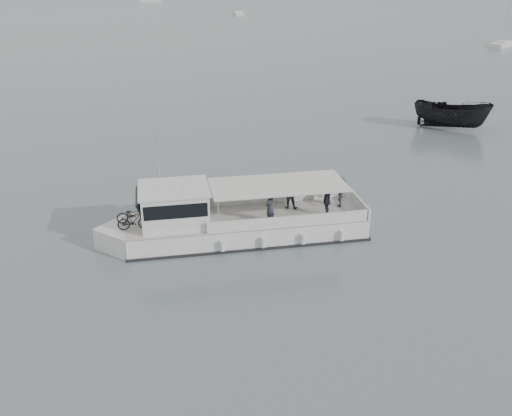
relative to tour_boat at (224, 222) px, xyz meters
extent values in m
plane|color=#566266|center=(-4.65, 2.97, -0.97)|extent=(1400.00, 1400.00, 0.00)
cube|color=white|center=(1.23, -0.10, -0.51)|extent=(12.62, 4.29, 1.34)
cube|color=white|center=(-4.94, 0.40, -0.51)|extent=(3.35, 3.35, 1.34)
cube|color=beige|center=(1.23, -0.10, 0.16)|extent=(12.62, 4.29, 0.06)
cube|color=black|center=(1.23, -0.10, -0.92)|extent=(12.83, 4.43, 0.19)
cube|color=white|center=(3.21, 1.33, 0.47)|extent=(8.24, 0.77, 0.62)
cube|color=white|center=(2.96, -1.84, 0.47)|extent=(8.24, 0.77, 0.62)
cube|color=white|center=(7.36, -0.60, 0.47)|extent=(0.37, 3.30, 0.62)
cube|color=white|center=(-2.47, 0.20, 1.09)|extent=(3.52, 3.05, 1.86)
cube|color=black|center=(-4.07, 0.33, 1.25)|extent=(0.79, 2.62, 1.20)
cube|color=black|center=(-2.47, 0.20, 1.40)|extent=(3.32, 3.07, 0.72)
cube|color=white|center=(-2.47, 0.20, 2.07)|extent=(3.74, 3.27, 0.10)
cube|color=silver|center=(2.88, -0.23, 1.87)|extent=(7.25, 3.65, 0.08)
cylinder|color=silver|center=(-0.53, -1.41, 1.01)|extent=(0.07, 0.07, 1.70)
cylinder|color=silver|center=(-0.30, 1.47, 1.01)|extent=(0.07, 0.07, 1.70)
cylinder|color=silver|center=(6.06, -1.94, 1.01)|extent=(0.07, 0.07, 1.70)
cylinder|color=silver|center=(6.29, 0.94, 1.01)|extent=(0.07, 0.07, 1.70)
cylinder|color=silver|center=(-3.02, 1.17, 3.41)|extent=(0.03, 0.03, 2.68)
cylinder|color=silver|center=(-2.12, -0.56, 3.21)|extent=(0.03, 0.03, 2.27)
cylinder|color=silver|center=(-0.46, -1.79, -0.46)|extent=(0.27, 0.27, 0.52)
cylinder|color=silver|center=(1.60, -1.95, -0.46)|extent=(0.27, 0.27, 0.52)
cylinder|color=silver|center=(3.66, -2.12, -0.46)|extent=(0.27, 0.27, 0.52)
cylinder|color=silver|center=(5.72, -2.29, -0.46)|extent=(0.27, 0.27, 0.52)
imported|color=black|center=(-4.50, 0.78, 0.63)|extent=(1.82, 0.76, 0.93)
imported|color=black|center=(-4.57, -0.05, 0.65)|extent=(1.66, 0.59, 0.98)
imported|color=#262933|center=(2.19, -1.11, 1.03)|extent=(0.74, 0.74, 1.73)
imported|color=#262933|center=(3.76, 0.42, 1.03)|extent=(1.04, 0.95, 1.73)
imported|color=#262933|center=(5.30, -1.05, 1.03)|extent=(0.91, 1.08, 1.73)
imported|color=#262933|center=(6.41, -0.11, 1.03)|extent=(1.02, 1.28, 1.73)
imported|color=black|center=(23.23, 15.16, 0.27)|extent=(6.53, 5.89, 2.48)
cube|color=white|center=(29.83, 119.54, -0.67)|extent=(2.74, 6.78, 0.75)
cube|color=white|center=(29.83, 119.54, -0.35)|extent=(2.06, 2.48, 0.45)
cube|color=white|center=(58.79, 55.62, -0.67)|extent=(6.75, 5.40, 0.75)
cube|color=white|center=(58.79, 55.62, -0.35)|extent=(2.97, 2.83, 0.45)
cylinder|color=silver|center=(58.79, 55.62, 3.29)|extent=(0.08, 0.08, 7.32)
cube|color=white|center=(12.73, 167.08, -0.67)|extent=(6.93, 3.35, 0.75)
cube|color=white|center=(12.73, 167.08, -0.35)|extent=(2.64, 2.27, 0.45)
camera|label=1|loc=(-5.45, -26.38, 12.75)|focal=40.00mm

